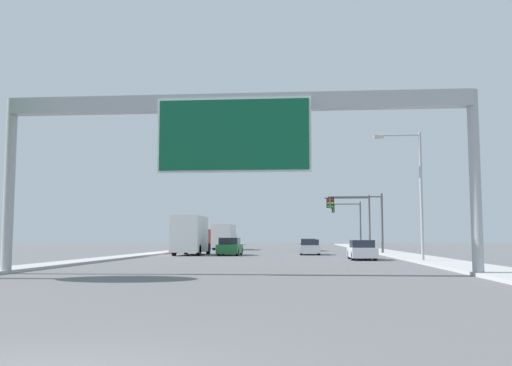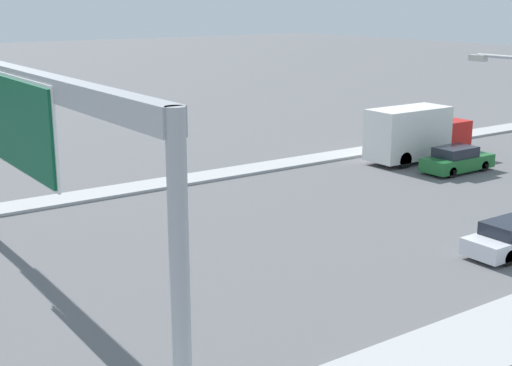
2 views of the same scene
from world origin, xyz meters
The scene contains 13 objects.
sidewalk_right centered at (11.25, 60.00, 0.07)m, with size 3.00×120.00×0.15m.
median_strip_left centered at (-10.75, 60.00, 0.07)m, with size 2.00×120.00×0.15m.
sign_gantry centered at (0.00, 17.90, 6.22)m, with size 20.36×0.73×7.68m.
car_near_center centered at (3.50, 60.89, 0.67)m, with size 1.88×4.80×1.40m.
car_mid_left centered at (-3.50, 43.93, 0.72)m, with size 1.85×4.59×1.53m.
car_far_center centered at (3.50, 46.08, 0.66)m, with size 1.78×4.57×1.38m.
car_far_right centered at (7.00, 34.82, 0.66)m, with size 1.72×4.79×1.38m.
truck_box_primary centered at (-7.00, 44.17, 1.73)m, with size 2.40×7.45×3.42m.
truck_box_secondary centered at (-7.00, 65.96, 1.61)m, with size 2.33×8.00×3.16m.
traffic_light_near_intersection centered at (8.53, 48.00, 3.89)m, with size 5.09×0.32×5.65m.
traffic_light_mid_block centered at (8.64, 58.00, 4.25)m, with size 5.03×0.32×6.23m.
traffic_light_far_intersection centered at (9.05, 68.00, 4.10)m, with size 3.85×0.32×6.13m.
street_lamp_right centered at (9.95, 30.66, 4.94)m, with size 2.97×0.28×8.23m.
Camera 1 is at (2.88, -5.91, 1.57)m, focal length 40.00 mm.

